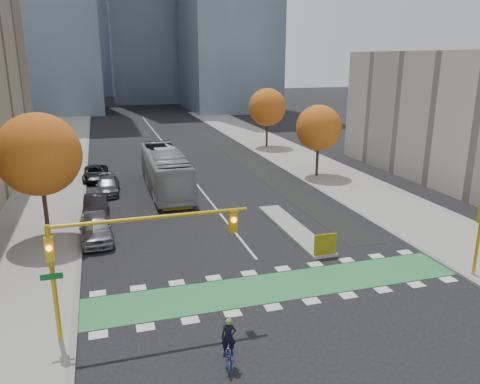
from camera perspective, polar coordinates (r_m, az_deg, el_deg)
ground at (r=23.62m, az=6.04°, el=-12.98°), size 300.00×300.00×0.00m
sidewalk_west at (r=40.92m, az=-23.41°, el=-1.37°), size 7.00×120.00×0.15m
sidewalk_east at (r=46.02m, az=12.06°, el=1.47°), size 7.00×120.00×0.15m
curb_west at (r=40.62m, az=-18.52°, el=-0.98°), size 0.30×120.00×0.16m
curb_east at (r=44.47m, az=8.09°, el=1.16°), size 0.30×120.00×0.16m
bike_crossing at (r=24.83m, az=4.69°, el=-11.38°), size 20.00×3.00×0.01m
centre_line at (r=60.61m, az=-8.63°, el=5.08°), size 0.15×70.00×0.01m
bike_lane_paint at (r=52.66m, az=1.08°, el=3.60°), size 2.50×50.00×0.01m
median_island at (r=32.55m, az=6.49°, el=-4.42°), size 1.60×10.00×0.16m
hazard_board at (r=28.26m, az=10.36°, el=-6.29°), size 1.40×0.12×1.30m
tree_west at (r=31.72m, az=-23.31°, el=4.21°), size 5.20×5.20×8.22m
tree_east_near at (r=46.13m, az=9.57°, el=7.72°), size 4.40×4.40×7.08m
tree_east_far at (r=60.91m, az=3.33°, el=10.28°), size 4.80×4.80×7.65m
traffic_signal_west at (r=19.88m, az=-14.74°, el=-6.36°), size 8.53×0.56×5.20m
traffic_signal_east at (r=27.68m, az=27.22°, el=-4.09°), size 0.35×0.43×4.10m
cyclist at (r=18.90m, az=-1.39°, el=-18.66°), size 0.98×1.85×2.03m
bus at (r=41.78m, az=-9.08°, el=2.61°), size 3.06×13.03×3.63m
parked_car_a at (r=31.65m, az=-17.17°, el=-4.16°), size 2.25×5.14×1.72m
parked_car_b at (r=36.43m, az=-17.18°, el=-1.66°), size 1.86×4.75×1.54m
parked_car_c at (r=42.20m, az=-15.83°, el=0.74°), size 2.26×4.84×1.37m
parked_car_d at (r=47.05m, az=-17.20°, el=2.19°), size 2.48×5.01×1.37m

